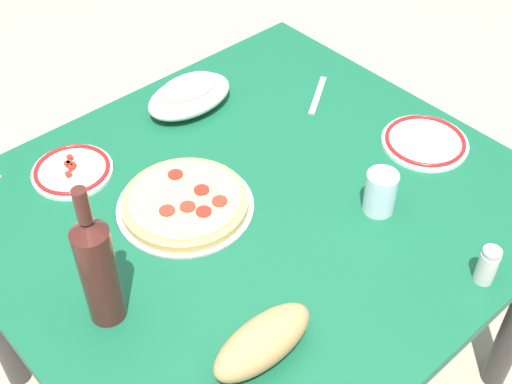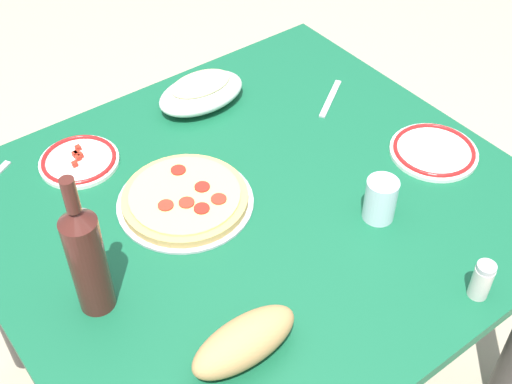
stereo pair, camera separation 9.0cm
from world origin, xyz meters
The scene contains 11 objects.
ground_plane centered at (0.00, 0.00, 0.00)m, with size 8.00×8.00×0.00m, color tan.
dining_table centered at (0.00, 0.00, 0.63)m, with size 1.17×1.07×0.74m.
pepperoni_pizza centered at (0.13, -0.09, 0.75)m, with size 0.31×0.31×0.03m.
baked_pasta_dish centered at (-0.11, -0.38, 0.78)m, with size 0.24×0.15×0.08m.
wine_bottle centered at (0.42, 0.04, 0.88)m, with size 0.07×0.07×0.33m.
water_glass centered at (-0.19, 0.20, 0.79)m, with size 0.07×0.07×0.10m, color silver.
side_plate_near centered at (-0.44, 0.13, 0.75)m, with size 0.21×0.21×0.02m.
side_plate_far centered at (0.26, -0.36, 0.75)m, with size 0.19×0.19×0.02m.
bread_loaf centered at (0.26, 0.30, 0.78)m, with size 0.22×0.09×0.08m, color tan.
spice_shaker centered at (-0.19, 0.47, 0.78)m, with size 0.04×0.04×0.09m.
fork_right centered at (-0.39, -0.19, 0.74)m, with size 0.17×0.02×0.01m, color #B7B7BC.
Camera 1 is at (0.73, 0.81, 1.82)m, focal length 47.75 mm.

